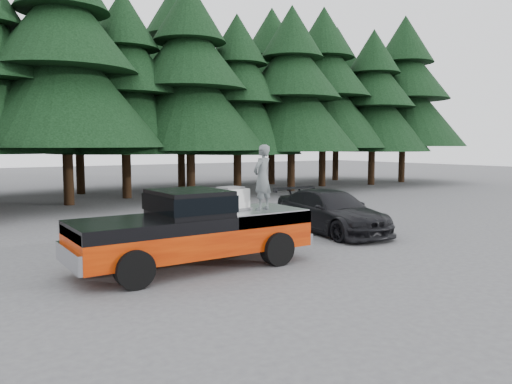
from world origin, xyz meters
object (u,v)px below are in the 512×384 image
pickup_truck (193,241)px  parked_car (331,212)px  man_on_bed (262,177)px  air_compressor (231,200)px

pickup_truck → parked_car: size_ratio=1.20×
man_on_bed → parked_car: 5.01m
air_compressor → man_on_bed: (0.69, -0.44, 0.58)m
air_compressor → parked_car: 5.33m
air_compressor → parked_car: (4.99, 1.67, -0.87)m
air_compressor → parked_car: bearing=9.5°
pickup_truck → man_on_bed: (1.83, -0.32, 1.51)m
pickup_truck → air_compressor: bearing=6.0°
air_compressor → man_on_bed: man_on_bed is taller
air_compressor → parked_car: air_compressor is taller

